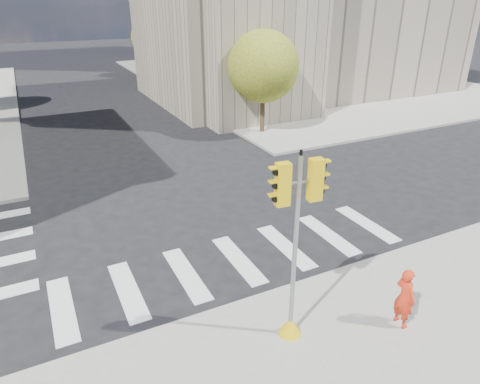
{
  "coord_description": "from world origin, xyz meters",
  "views": [
    {
      "loc": [
        -5.3,
        -12.51,
        7.8
      ],
      "look_at": [
        0.27,
        -1.38,
        2.1
      ],
      "focal_mm": 32.0,
      "sensor_mm": 36.0,
      "label": 1
    }
  ],
  "objects_px": {
    "traffic_signal": "(294,264)",
    "photographer": "(405,298)",
    "lamp_near": "(240,50)",
    "lamp_far": "(173,35)"
  },
  "relations": [
    {
      "from": "traffic_signal",
      "to": "photographer",
      "type": "relative_size",
      "value": 2.93
    },
    {
      "from": "traffic_signal",
      "to": "photographer",
      "type": "distance_m",
      "value": 3.14
    },
    {
      "from": "lamp_near",
      "to": "traffic_signal",
      "type": "relative_size",
      "value": 1.68
    },
    {
      "from": "lamp_far",
      "to": "traffic_signal",
      "type": "bearing_deg",
      "value": -104.17
    },
    {
      "from": "lamp_near",
      "to": "lamp_far",
      "type": "xyz_separation_m",
      "value": [
        0.0,
        14.0,
        0.0
      ]
    },
    {
      "from": "lamp_near",
      "to": "traffic_signal",
      "type": "bearing_deg",
      "value": -113.35
    },
    {
      "from": "lamp_far",
      "to": "photographer",
      "type": "height_order",
      "value": "lamp_far"
    },
    {
      "from": "lamp_far",
      "to": "photographer",
      "type": "distance_m",
      "value": 35.34
    },
    {
      "from": "lamp_far",
      "to": "photographer",
      "type": "xyz_separation_m",
      "value": [
        -5.79,
        -34.67,
        -3.61
      ]
    },
    {
      "from": "photographer",
      "to": "lamp_far",
      "type": "bearing_deg",
      "value": -7.05
    }
  ]
}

